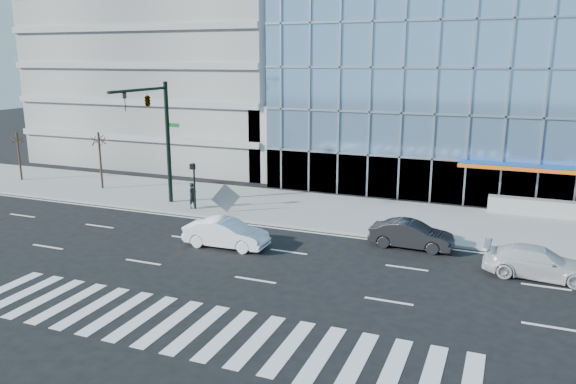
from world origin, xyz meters
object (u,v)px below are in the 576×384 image
street_tree_near (99,140)px  pedestrian (193,195)px  dark_sedan (411,235)px  tilted_panel (226,198)px  ped_signal_post (194,179)px  white_suv (538,263)px  white_sedan (226,233)px  street_tree_far (17,139)px  traffic_signal (154,114)px

street_tree_near → pedestrian: size_ratio=2.53×
dark_sedan → tilted_panel: size_ratio=3.28×
ped_signal_post → street_tree_near: 9.97m
white_suv → dark_sedan: bearing=74.1°
dark_sedan → white_suv: bearing=-105.8°
dark_sedan → tilted_panel: bearing=82.3°
white_sedan → dark_sedan: 9.63m
street_tree_near → pedestrian: bearing=-14.4°
street_tree_far → white_sedan: street_tree_far is taller
white_suv → tilted_panel: tilted_panel is taller
street_tree_far → white_suv: 38.30m
white_suv → tilted_panel: size_ratio=3.66×
street_tree_near → traffic_signal: bearing=-22.7°
traffic_signal → ped_signal_post: bearing=8.5°
white_sedan → white_suv: bearing=-85.4°
ped_signal_post → street_tree_near: size_ratio=0.71×
pedestrian → white_suv: bearing=-90.7°
white_sedan → pedestrian: (-5.41, 5.58, 0.25)m
street_tree_near → white_suv: 30.50m
street_tree_near → tilted_panel: (11.71, -2.45, -2.71)m
ped_signal_post → white_sedan: 7.61m
white_suv → pedestrian: size_ratio=2.84×
street_tree_near → white_suv: bearing=-12.2°
street_tree_near → dark_sedan: bearing=-10.8°
traffic_signal → street_tree_near: bearing=157.3°
ped_signal_post → white_sedan: bearing=-46.3°
white_suv → tilted_panel: 18.39m
ped_signal_post → dark_sedan: 14.36m
ped_signal_post → pedestrian: bearing=144.2°
white_suv → pedestrian: pedestrian is taller
street_tree_far → white_suv: bearing=-9.7°
traffic_signal → white_suv: size_ratio=1.68×
tilted_panel → traffic_signal: bearing=151.7°
white_suv → pedestrian: (-20.40, 4.05, 0.30)m
traffic_signal → white_suv: bearing=-8.8°
street_tree_far → dark_sedan: size_ratio=0.91×
traffic_signal → white_suv: 23.57m
tilted_panel → white_suv: bearing=-46.6°
street_tree_near → street_tree_far: (-8.00, 0.00, -0.33)m
street_tree_far → white_suv: size_ratio=0.81×
ped_signal_post → tilted_panel: 2.46m
ped_signal_post → dark_sedan: size_ratio=0.70×
ped_signal_post → white_suv: (20.16, -3.87, -1.45)m
traffic_signal → white_sedan: 10.66m
traffic_signal → street_tree_far: 15.53m
white_suv → traffic_signal: bearing=83.2°
street_tree_near → tilted_panel: size_ratio=3.25×
dark_sedan → pedestrian: pedestrian is taller
traffic_signal → street_tree_near: (-7.00, 2.93, -2.39)m
ped_signal_post → tilted_panel: ped_signal_post is taller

